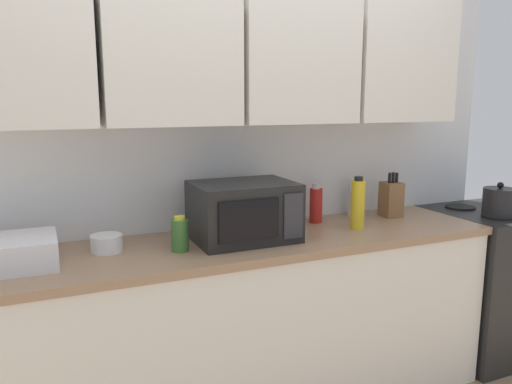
% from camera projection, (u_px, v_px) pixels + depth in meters
% --- Properties ---
extents(wall_back_with_cabinets, '(3.46, 0.38, 2.60)m').
position_uv_depth(wall_back_with_cabinets, '(228.00, 98.00, 2.50)').
color(wall_back_with_cabinets, white).
rests_on(wall_back_with_cabinets, ground_plane).
extents(counter_run, '(2.59, 0.63, 0.90)m').
position_uv_depth(counter_run, '(246.00, 325.00, 2.50)').
color(counter_run, white).
rests_on(counter_run, ground_plane).
extents(stove_range, '(0.76, 0.64, 0.91)m').
position_uv_depth(stove_range, '(492.00, 279.00, 3.14)').
color(stove_range, black).
rests_on(stove_range, ground_plane).
extents(kettle, '(0.18, 0.18, 0.20)m').
position_uv_depth(kettle, '(499.00, 202.00, 2.85)').
color(kettle, black).
rests_on(kettle, stove_range).
extents(microwave, '(0.48, 0.37, 0.28)m').
position_uv_depth(microwave, '(244.00, 211.00, 2.39)').
color(microwave, black).
rests_on(microwave, counter_run).
extents(dish_rack, '(0.38, 0.30, 0.12)m').
position_uv_depth(dish_rack, '(7.00, 253.00, 1.99)').
color(dish_rack, silver).
rests_on(dish_rack, counter_run).
extents(knife_block, '(0.11, 0.13, 0.26)m').
position_uv_depth(knife_block, '(391.00, 199.00, 2.88)').
color(knife_block, brown).
rests_on(knife_block, counter_run).
extents(bottle_green_oil, '(0.08, 0.08, 0.16)m').
position_uv_depth(bottle_green_oil, '(180.00, 235.00, 2.22)').
color(bottle_green_oil, '#386B2D').
rests_on(bottle_green_oil, counter_run).
extents(bottle_clear_tall, '(0.06, 0.06, 0.22)m').
position_uv_depth(bottle_clear_tall, '(353.00, 199.00, 2.89)').
color(bottle_clear_tall, silver).
rests_on(bottle_clear_tall, counter_run).
extents(bottle_yellow_mustard, '(0.07, 0.07, 0.28)m').
position_uv_depth(bottle_yellow_mustard, '(358.00, 204.00, 2.60)').
color(bottle_yellow_mustard, gold).
rests_on(bottle_yellow_mustard, counter_run).
extents(bottle_red_sauce, '(0.07, 0.07, 0.22)m').
position_uv_depth(bottle_red_sauce, '(316.00, 205.00, 2.73)').
color(bottle_red_sauce, red).
rests_on(bottle_red_sauce, counter_run).
extents(bowl_ceramic_small, '(0.14, 0.14, 0.08)m').
position_uv_depth(bowl_ceramic_small, '(107.00, 243.00, 2.21)').
color(bowl_ceramic_small, silver).
rests_on(bowl_ceramic_small, counter_run).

